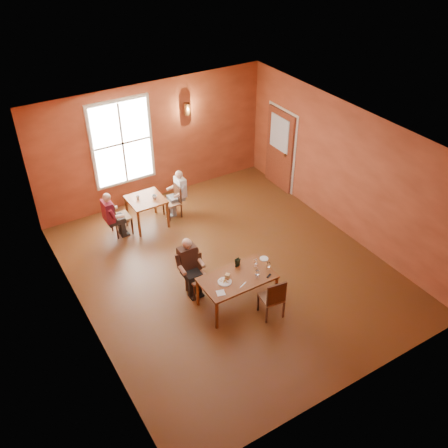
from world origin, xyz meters
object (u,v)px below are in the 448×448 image
main_table (237,290)px  second_table (147,212)px  chair_diner_main (197,277)px  diner_white (173,197)px  chair_diner_white (172,202)px  diner_maroon (119,212)px  chair_empty (271,297)px  chair_diner_maroon (121,216)px  diner_main (198,271)px

main_table → second_table: size_ratio=1.75×
chair_diner_main → diner_white: 2.83m
chair_diner_main → second_table: (0.14, 2.71, -0.06)m
chair_diner_white → diner_maroon: (-1.33, 0.00, 0.17)m
chair_empty → chair_diner_maroon: size_ratio=0.97×
main_table → second_table: (-0.36, 3.36, 0.02)m
diner_main → chair_empty: size_ratio=1.34×
second_table → diner_maroon: size_ratio=0.70×
chair_diner_main → chair_diner_white: bearing=-106.3°
chair_diner_maroon → diner_maroon: diner_maroon is taller
chair_empty → chair_diner_maroon: bearing=117.2°
diner_white → diner_main: bearing=163.3°
chair_diner_white → diner_maroon: 1.34m
chair_diner_main → diner_main: (0.00, -0.03, 0.17)m
main_table → diner_maroon: bearing=107.2°
main_table → chair_diner_main: size_ratio=1.68×
chair_empty → second_table: size_ratio=1.09×
second_table → chair_diner_main: bearing=-93.0°
diner_white → main_table: bearing=174.5°
second_table → chair_diner_white: 0.65m
chair_diner_white → diner_white: size_ratio=0.74×
chair_diner_main → chair_diner_maroon: 2.76m
main_table → chair_diner_maroon: (-1.01, 3.36, 0.12)m
chair_empty → chair_diner_white: 3.93m
second_table → diner_maroon: bearing=180.0°
diner_main → diner_white: (0.82, 2.74, -0.04)m
chair_empty → chair_diner_white: size_ratio=1.09×
chair_diner_main → chair_diner_white: chair_diner_main is taller
chair_empty → diner_maroon: diner_maroon is taller
chair_diner_white → main_table: bearing=175.0°
chair_diner_main → diner_main: bearing=90.0°
main_table → chair_diner_main: (-0.50, 0.65, 0.09)m
chair_diner_main → chair_diner_maroon: size_ratio=0.93×
chair_diner_white → chair_diner_maroon: bearing=90.0°
chair_empty → diner_maroon: 4.18m
second_table → chair_diner_maroon: (-0.65, 0.00, 0.10)m
main_table → diner_white: size_ratio=1.28×
chair_diner_main → second_table: 2.71m
diner_maroon → chair_diner_white: bearing=90.0°
diner_main → diner_white: diner_main is taller
chair_empty → chair_diner_white: bearing=99.0°
chair_diner_main → chair_diner_white: (0.79, 2.71, -0.01)m
main_table → second_table: second_table is taller
main_table → diner_main: bearing=128.9°
chair_diner_main → diner_white: size_ratio=0.76×
diner_main → main_table: bearing=128.9°
chair_diner_white → diner_white: diner_white is taller
chair_diner_maroon → diner_main: bearing=10.5°
main_table → chair_diner_main: chair_diner_main is taller
main_table → chair_diner_maroon: chair_diner_maroon is taller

